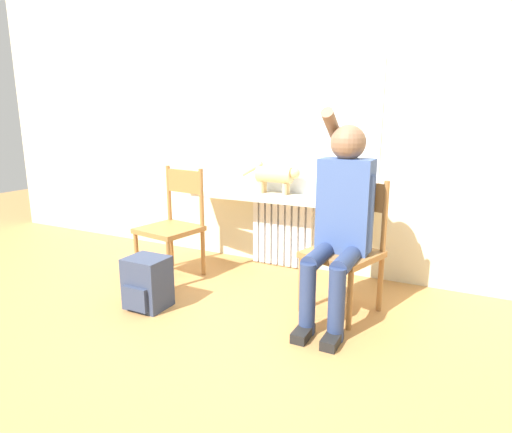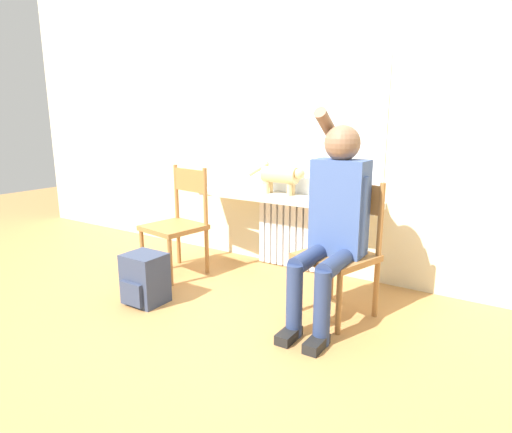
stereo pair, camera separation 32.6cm
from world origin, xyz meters
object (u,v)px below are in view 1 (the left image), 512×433
Objects in this scene: chair_left at (173,223)px; person at (341,214)px; backpack at (147,283)px; cat at (276,175)px; chair_right at (346,247)px.

person reaches higher than chair_left.
backpack is (-1.21, -0.49, -0.52)m from person.
person reaches higher than backpack.
cat reaches higher than backpack.
cat is (-0.77, 0.68, 0.12)m from person.
cat is at bearing 138.50° from person.
chair_right is 1.39m from backpack.
chair_right is at bearing 8.82° from chair_left.
chair_left is 0.69m from backpack.
chair_right is (1.45, -0.00, 0.00)m from chair_left.
person is at bearing -79.73° from chair_right.
chair_right is at bearing -36.36° from cat.
chair_left is at bearing -162.80° from chair_right.
person reaches higher than chair_right.
backpack is (0.22, -0.59, -0.27)m from chair_left.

